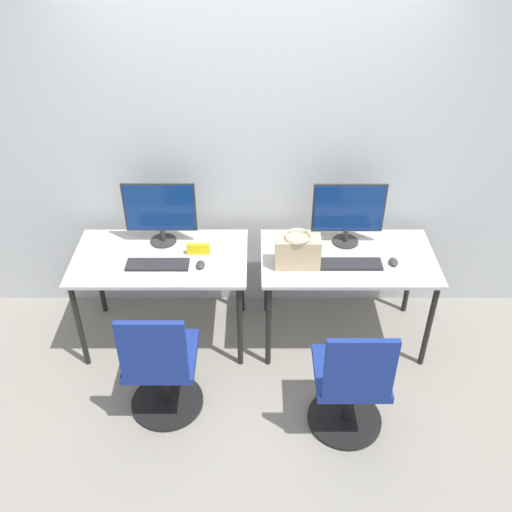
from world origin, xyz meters
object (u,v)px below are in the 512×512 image
keyboard_right (353,264)px  handbag (300,251)px  keyboard_left (160,264)px  office_chair_left (163,370)px  monitor_right (351,212)px  office_chair_right (352,387)px  mouse_left (202,265)px  mouse_right (396,262)px  monitor_left (162,211)px

keyboard_right → handbag: size_ratio=1.41×
keyboard_left → office_chair_left: office_chair_left is taller
monitor_right → office_chair_right: (-0.06, -1.03, -0.61)m
keyboard_right → handbag: (-0.36, 0.00, 0.11)m
mouse_left → handbag: handbag is taller
keyboard_right → mouse_right: size_ratio=4.69×
monitor_right → handbag: monitor_right is taller
monitor_left → monitor_right: same height
monitor_right → keyboard_right: bearing=-90.0°
monitor_left → mouse_left: monitor_left is taller
keyboard_right → handbag: handbag is taller
keyboard_left → keyboard_right: (1.30, 0.01, 0.00)m
mouse_left → monitor_right: 1.08m
office_chair_left → office_chair_right: bearing=-6.9°
keyboard_left → handbag: size_ratio=1.41×
keyboard_left → mouse_right: mouse_right is taller
keyboard_left → handbag: bearing=0.4°
monitor_right → handbag: bearing=-142.2°
keyboard_left → office_chair_right: office_chair_right is taller
keyboard_left → mouse_left: size_ratio=4.69×
mouse_right → handbag: (-0.65, -0.02, 0.10)m
keyboard_right → monitor_left: bearing=167.5°
monitor_left → mouse_left: (0.29, -0.30, -0.23)m
mouse_left → office_chair_left: office_chair_left is taller
office_chair_left → keyboard_right: (1.23, 0.61, 0.37)m
mouse_right → handbag: 0.66m
office_chair_left → mouse_right: 1.69m
mouse_left → monitor_right: size_ratio=0.18×
mouse_left → handbag: 0.66m
monitor_left → keyboard_left: bearing=-90.0°
office_chair_right → mouse_left: bearing=142.1°
mouse_right → keyboard_left: bearing=-179.1°
keyboard_left → office_chair_right: (1.24, -0.75, -0.37)m
keyboard_left → handbag: handbag is taller
mouse_right → office_chair_right: (-0.36, -0.77, -0.38)m
office_chair_right → handbag: (-0.30, 0.75, 0.48)m
keyboard_left → office_chair_right: size_ratio=0.46×
mouse_left → handbag: size_ratio=0.30×
monitor_left → keyboard_left: 0.38m
handbag → monitor_left: bearing=162.9°
monitor_left → office_chair_left: bearing=-85.5°
monitor_left → office_chair_right: bearing=-40.1°
monitor_right → handbag: 0.48m
office_chair_left → handbag: bearing=35.1°
keyboard_right → keyboard_left: bearing=-179.7°
keyboard_left → office_chair_left: 0.71m
monitor_left → office_chair_right: 1.73m
mouse_left → mouse_right: bearing=1.5°
office_chair_left → keyboard_right: size_ratio=2.16×
office_chair_left → office_chair_right: (1.17, -0.14, 0.00)m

